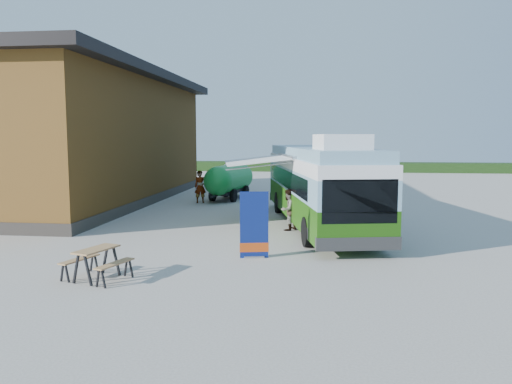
# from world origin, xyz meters

# --- Properties ---
(ground) EXTENTS (100.00, 100.00, 0.00)m
(ground) POSITION_xyz_m (0.00, 0.00, 0.00)
(ground) COLOR #BCB7AD
(ground) RESTS_ON ground
(barn) EXTENTS (9.60, 21.20, 7.50)m
(barn) POSITION_xyz_m (-10.50, 10.00, 3.59)
(barn) COLOR brown
(barn) RESTS_ON ground
(hedge) EXTENTS (40.00, 3.00, 1.00)m
(hedge) POSITION_xyz_m (8.00, 38.00, 0.50)
(hedge) COLOR #264419
(hedge) RESTS_ON ground
(bus) EXTENTS (5.18, 12.85, 3.86)m
(bus) POSITION_xyz_m (2.78, 3.63, 1.85)
(bus) COLOR #2B6711
(bus) RESTS_ON ground
(awning) EXTENTS (3.48, 4.74, 0.53)m
(awning) POSITION_xyz_m (0.36, 3.47, 2.81)
(awning) COLOR white
(awning) RESTS_ON ground
(banner) EXTENTS (0.90, 0.31, 2.09)m
(banner) POSITION_xyz_m (0.83, -2.44, 0.86)
(banner) COLOR navy
(banner) RESTS_ON ground
(picnic_table) EXTENTS (1.79, 1.68, 0.84)m
(picnic_table) POSITION_xyz_m (-3.02, -5.30, 0.63)
(picnic_table) COLOR tan
(picnic_table) RESTS_ON ground
(person_a) EXTENTS (0.80, 0.68, 1.86)m
(person_a) POSITION_xyz_m (-3.90, 10.25, 0.93)
(person_a) COLOR #999999
(person_a) RESTS_ON ground
(person_b) EXTENTS (0.97, 1.03, 1.68)m
(person_b) POSITION_xyz_m (1.60, 2.36, 0.84)
(person_b) COLOR #999999
(person_b) RESTS_ON ground
(slurry_tanker) EXTENTS (2.35, 5.64, 2.11)m
(slurry_tanker) POSITION_xyz_m (-2.53, 12.10, 1.21)
(slurry_tanker) COLOR #198E37
(slurry_tanker) RESTS_ON ground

